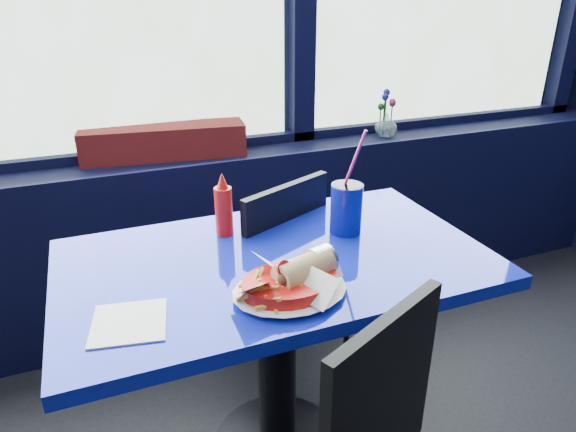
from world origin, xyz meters
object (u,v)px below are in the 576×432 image
(soda_cup, at_px, (346,207))
(planter_box, at_px, (164,141))
(flower_vase, at_px, (386,122))
(food_basket, at_px, (292,282))
(chair_near_back, at_px, (288,268))
(near_table, at_px, (276,311))
(ketchup_bottle, at_px, (224,207))

(soda_cup, bearing_deg, planter_box, 116.88)
(flower_vase, distance_m, food_basket, 1.37)
(chair_near_back, bearing_deg, near_table, 38.60)
(near_table, bearing_deg, ketchup_bottle, 115.38)
(food_basket, distance_m, soda_cup, 0.40)
(soda_cup, bearing_deg, flower_vase, 51.46)
(planter_box, xyz_separation_m, food_basket, (0.13, -1.09, -0.08))
(chair_near_back, height_order, flower_vase, flower_vase)
(planter_box, relative_size, soda_cup, 2.00)
(near_table, xyz_separation_m, planter_box, (-0.16, 0.90, 0.30))
(soda_cup, bearing_deg, near_table, -163.71)
(ketchup_bottle, relative_size, soda_cup, 0.61)
(planter_box, bearing_deg, near_table, -72.70)
(ketchup_bottle, distance_m, soda_cup, 0.38)
(flower_vase, bearing_deg, food_basket, -131.01)
(food_basket, bearing_deg, soda_cup, 49.96)
(food_basket, distance_m, ketchup_bottle, 0.40)
(planter_box, bearing_deg, soda_cup, -55.72)
(ketchup_bottle, bearing_deg, planter_box, 95.11)
(chair_near_back, distance_m, planter_box, 0.75)
(flower_vase, relative_size, food_basket, 0.80)
(flower_vase, bearing_deg, planter_box, 176.69)
(chair_near_back, relative_size, flower_vase, 3.95)
(flower_vase, height_order, food_basket, flower_vase)
(ketchup_bottle, bearing_deg, near_table, -64.62)
(flower_vase, height_order, soda_cup, soda_cup)
(soda_cup, bearing_deg, food_basket, -137.13)
(near_table, bearing_deg, food_basket, -98.63)
(planter_box, distance_m, food_basket, 1.10)
(flower_vase, relative_size, soda_cup, 0.67)
(chair_near_back, distance_m, soda_cup, 0.43)
(planter_box, relative_size, ketchup_bottle, 3.28)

